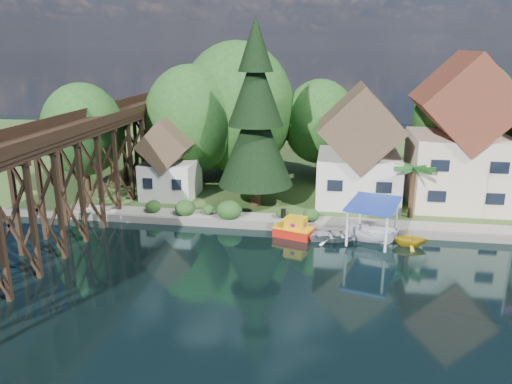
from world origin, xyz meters
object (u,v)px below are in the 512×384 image
palm_tree (414,170)px  house_center (460,141)px  shed (170,163)px  boat_white_a (334,234)px  boat_yellow (409,237)px  tugboat (294,229)px  trestle_bridge (72,169)px  conifer (256,119)px  boat_canopy (372,226)px  house_left (359,153)px

palm_tree → house_center: bearing=46.9°
shed → palm_tree: size_ratio=1.63×
boat_white_a → shed: bearing=53.3°
boat_white_a → boat_yellow: (5.68, -0.41, 0.30)m
house_center → tugboat: size_ratio=4.02×
trestle_bridge → conifer: 16.03m
shed → conifer: size_ratio=0.47×
tugboat → boat_canopy: 6.15m
boat_yellow → boat_canopy: bearing=86.7°
shed → tugboat: bearing=-31.2°
boat_canopy → boat_yellow: size_ratio=2.14×
boat_yellow → boat_white_a: bearing=87.0°
boat_canopy → boat_yellow: 2.91m
conifer → tugboat: size_ratio=4.86×
house_center → trestle_bridge: bearing=-160.5°
trestle_bridge → tugboat: (17.77, 1.59, -4.68)m
house_center → boat_white_a: size_ratio=3.41×
palm_tree → boat_yellow: size_ratio=1.76×
shed → boat_canopy: 20.65m
palm_tree → tugboat: 11.53m
palm_tree → boat_white_a: (-6.41, -4.95, -4.29)m
house_center → tugboat: house_center is taller
house_left → trestle_bridge: bearing=-154.8°
boat_canopy → house_center: bearing=51.0°
boat_white_a → trestle_bridge: bearing=83.4°
tugboat → boat_yellow: tugboat is taller
boat_white_a → boat_canopy: bearing=-104.5°
trestle_bridge → palm_tree: trestle_bridge is taller
boat_canopy → boat_yellow: (2.82, -0.22, -0.69)m
boat_canopy → boat_yellow: boat_canopy is taller
trestle_bridge → shed: size_ratio=5.63×
boat_white_a → boat_canopy: size_ratio=0.70×
house_center → shed: bearing=-175.8°
house_left → boat_canopy: (0.87, -9.54, -3.73)m
trestle_bridge → house_center: (32.00, 11.33, 1.07)m
conifer → boat_canopy: 14.00m
trestle_bridge → boat_canopy: 24.23m
conifer → palm_tree: (13.73, -1.25, -3.87)m
shed → palm_tree: 22.62m
tugboat → palm_tree: bearing=26.6°
tugboat → boat_white_a: bearing=-1.9°
trestle_bridge → tugboat: bearing=5.1°
house_center → boat_canopy: house_center is taller
house_center → boat_canopy: (-8.13, -10.04, -5.00)m
shed → boat_yellow: size_ratio=2.86×
house_center → boat_yellow: bearing=-117.4°
tugboat → boat_white_a: tugboat is taller
shed → conifer: (8.69, -1.65, 4.76)m
trestle_bridge → house_center: 33.96m
trestle_bridge → tugboat: size_ratio=12.77×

